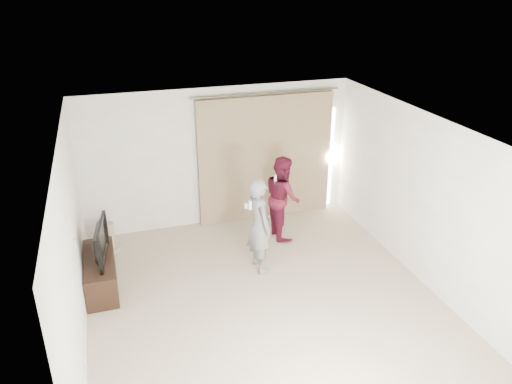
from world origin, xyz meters
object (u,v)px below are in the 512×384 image
tv_console (100,272)px  tv (96,242)px  person_woman (283,197)px  person_man (259,225)px

tv_console → tv: tv is taller
person_woman → tv_console: bearing=-167.3°
tv → person_woman: (3.20, 0.72, -0.02)m
tv_console → tv: bearing=0.0°
tv_console → person_man: (2.46, -0.22, 0.53)m
tv_console → person_man: size_ratio=0.83×
person_man → person_woman: 1.20m
tv_console → tv: 0.53m
tv_console → person_woman: (3.20, 0.72, 0.51)m
tv → person_woman: bearing=-70.3°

